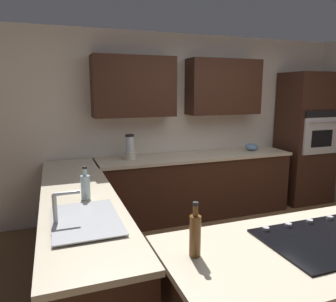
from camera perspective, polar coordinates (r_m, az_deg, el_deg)
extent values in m
plane|color=brown|center=(3.57, 18.87, -20.32)|extent=(14.00, 14.00, 0.00)
cube|color=silver|center=(4.89, 4.29, 4.79)|extent=(6.00, 0.10, 2.60)
cube|color=#381E14|center=(4.85, 9.88, 11.16)|extent=(1.10, 0.34, 0.79)
cube|color=#381E14|center=(4.34, -6.10, 11.32)|extent=(1.10, 0.34, 0.79)
cube|color=#381E14|center=(4.69, 4.94, -6.37)|extent=(2.80, 0.60, 0.86)
cube|color=beige|center=(4.57, 5.03, -0.98)|extent=(2.84, 0.64, 0.04)
cube|color=#381E14|center=(3.20, -15.30, -15.13)|extent=(0.60, 2.90, 0.86)
cube|color=beige|center=(3.04, -15.73, -7.46)|extent=(0.64, 2.94, 0.04)
cube|color=beige|center=(2.27, 26.27, -14.63)|extent=(2.05, 0.89, 0.04)
cube|color=#381E14|center=(5.64, 23.33, 2.08)|extent=(0.80, 0.60, 2.08)
cube|color=silver|center=(5.41, 25.66, 2.45)|extent=(0.66, 0.03, 0.56)
cube|color=black|center=(5.41, 25.72, 2.01)|extent=(0.40, 0.01, 0.26)
cube|color=black|center=(5.38, 25.95, 5.93)|extent=(0.66, 0.02, 0.11)
cylinder|color=silver|center=(5.36, 26.12, 4.72)|extent=(0.56, 0.02, 0.02)
cube|color=#515456|center=(2.54, -14.82, -10.43)|extent=(0.40, 0.30, 0.02)
cube|color=#515456|center=(2.22, -13.97, -13.50)|extent=(0.40, 0.30, 0.02)
cube|color=#B7BABF|center=(2.37, -14.43, -11.67)|extent=(0.46, 0.70, 0.01)
cylinder|color=#B7BABF|center=(2.33, -19.50, -9.91)|extent=(0.03, 0.03, 0.22)
cylinder|color=#B7BABF|center=(2.30, -17.67, -7.21)|extent=(0.18, 0.02, 0.02)
cube|color=black|center=(2.26, 26.33, -14.01)|extent=(0.76, 0.56, 0.01)
cylinder|color=#B2B2B7|center=(2.58, 26.87, -10.53)|extent=(0.04, 0.04, 0.02)
cylinder|color=#B2B2B7|center=(2.46, 23.93, -11.34)|extent=(0.04, 0.04, 0.02)
cylinder|color=#B2B2B7|center=(2.34, 20.67, -12.19)|extent=(0.04, 0.04, 0.02)
cylinder|color=#B2B2B7|center=(2.23, 17.06, -13.09)|extent=(0.04, 0.04, 0.02)
cylinder|color=beige|center=(4.29, -6.76, -0.78)|extent=(0.15, 0.15, 0.11)
cylinder|color=silver|center=(4.26, -6.81, 1.26)|extent=(0.11, 0.11, 0.20)
cylinder|color=black|center=(4.24, -6.84, 2.77)|extent=(0.12, 0.12, 0.03)
ellipsoid|color=#668CB2|center=(5.06, 14.66, 0.70)|extent=(0.20, 0.20, 0.11)
cylinder|color=silver|center=(2.80, -14.49, -6.31)|extent=(0.08, 0.08, 0.21)
cylinder|color=silver|center=(2.77, -14.62, -3.68)|extent=(0.04, 0.04, 0.06)
cylinder|color=black|center=(2.76, -14.66, -2.87)|extent=(0.04, 0.04, 0.02)
cylinder|color=brown|center=(1.83, 4.84, -14.89)|extent=(0.06, 0.06, 0.24)
cylinder|color=brown|center=(1.77, 4.92, -10.59)|extent=(0.03, 0.03, 0.06)
cylinder|color=black|center=(1.76, 4.94, -9.38)|extent=(0.03, 0.03, 0.02)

